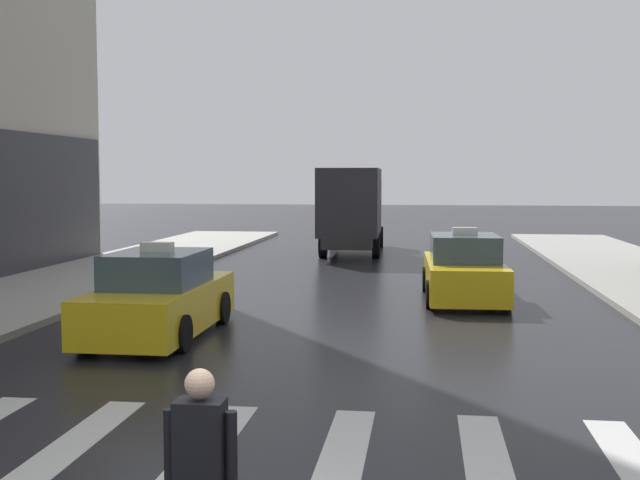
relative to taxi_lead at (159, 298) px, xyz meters
name	(u,v)px	position (x,y,z in m)	size (l,w,h in m)	color
crosswalk_markings	(277,445)	(3.37, -5.74, -0.72)	(11.30, 2.80, 0.01)	silver
taxi_lead	(159,298)	(0.00, 0.00, 0.00)	(1.94, 4.54, 1.80)	yellow
taxi_second	(464,271)	(5.97, 5.20, 0.00)	(2.03, 4.59, 1.80)	yellow
box_truck	(352,207)	(2.18, 16.48, 1.13)	(2.42, 7.59, 3.35)	#2D2D2D
pedestrian_plain_coat	(201,465)	(3.40, -8.87, 0.21)	(0.55, 0.24, 1.65)	#333338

